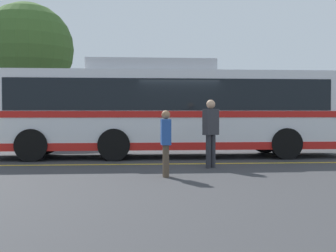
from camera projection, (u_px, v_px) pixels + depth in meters
name	position (u px, v px, depth m)	size (l,w,h in m)	color
ground_plane	(176.00, 157.00, 15.59)	(220.00, 220.00, 0.00)	#38383A
lane_strip_0	(174.00, 164.00, 13.59)	(0.20, 31.91, 0.01)	gold
curb_strip	(157.00, 142.00, 22.41)	(39.91, 0.36, 0.15)	#99999E
transit_bus	(167.00, 108.00, 15.73)	(12.24, 2.70, 3.22)	white
parked_car_1	(46.00, 131.00, 20.32)	(4.17, 2.20, 1.33)	navy
parked_car_2	(184.00, 131.00, 20.97)	(4.34, 2.05, 1.28)	black
parked_car_3	(326.00, 129.00, 21.29)	(4.93, 2.15, 1.41)	olive
pedestrian_0	(211.00, 129.00, 12.63)	(0.47, 0.42, 1.84)	#2D2D33
pedestrian_1	(166.00, 140.00, 10.88)	(0.22, 0.42, 1.55)	brown
tree_0	(26.00, 50.00, 24.86)	(5.00, 5.00, 7.32)	#513823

